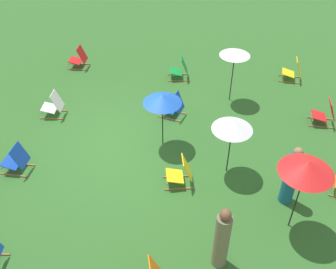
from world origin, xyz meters
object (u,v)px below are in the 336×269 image
Objects in this scene: deckchair_10 at (180,69)px; umbrella_1 at (307,167)px; person_0 at (222,239)px; umbrella_3 at (162,99)px; deckchair_2 at (325,114)px; deckchair_3 at (293,71)px; umbrella_0 at (233,125)px; person_1 at (291,177)px; deckchair_0 at (79,58)px; deckchair_7 at (174,106)px; deckchair_6 at (54,105)px; deckchair_4 at (181,173)px; umbrella_2 at (235,52)px; deckchair_9 at (16,160)px.

umbrella_1 reaches higher than deckchair_10.
umbrella_1 is 2.23m from person_0.
umbrella_3 is 1.00× the size of person_0.
deckchair_2 and deckchair_3 have the same top height.
umbrella_0 is 1.83m from person_1.
umbrella_3 is at bearing 41.84° from deckchair_0.
person_1 is (5.85, 6.87, 0.42)m from deckchair_0.
umbrella_3 is 3.77m from person_1.
deckchair_7 is (2.62, -4.01, 0.00)m from deckchair_3.
deckchair_7 is at bearing 92.26° from deckchair_6.
deckchair_6 is at bearing -131.49° from deckchair_4.
deckchair_7 is at bearing 172.16° from umbrella_3.
umbrella_3 reaches higher than deckchair_7.
deckchair_0 is 1.00× the size of deckchair_10.
deckchair_0 is 0.45× the size of umbrella_2.
deckchair_4 is at bearing 55.95° from deckchair_6.
deckchair_2 is 3.30m from umbrella_2.
deckchair_4 is at bearing 25.59° from deckchair_7.
umbrella_0 is at bearing -104.82° from person_1.
deckchair_7 is 0.51× the size of umbrella_3.
deckchair_10 is (-2.68, 3.73, 0.00)m from deckchair_6.
person_1 is (3.15, 3.05, 0.42)m from deckchair_7.
umbrella_1 is at bearing 57.23° from deckchair_4.
deckchair_9 is (5.48, -7.86, 0.00)m from deckchair_3.
deckchair_10 is at bearing -79.08° from deckchair_3.
person_1 is at bearing 60.68° from deckchair_7.
umbrella_3 reaches higher than deckchair_6.
deckchair_3 is 1.00× the size of deckchair_9.
umbrella_2 is (-1.00, -2.83, 1.37)m from deckchair_2.
deckchair_10 is at bearing -160.41° from umbrella_0.
deckchair_3 is at bearing 55.48° from person_0.
umbrella_2 is 1.09× the size of person_0.
deckchair_7 is 4.80m from deckchair_9.
deckchair_2 and deckchair_6 have the same top height.
deckchair_2 is at bearing 108.09° from deckchair_7.
umbrella_3 is at bearing 97.81° from person_0.
umbrella_0 is at bearing -139.37° from umbrella_1.
deckchair_4 is at bearing -112.17° from umbrella_1.
deckchair_2 is 0.41× the size of umbrella_1.
deckchair_6 is 6.99m from person_0.
deckchair_6 is 0.45× the size of umbrella_2.
umbrella_1 is at bearing 51.67° from umbrella_3.
person_1 is at bearing 64.46° from deckchair_6.
umbrella_1 is at bearing 19.23° from person_0.
umbrella_1 is at bearing -1.77° from deckchair_3.
deckchair_10 is at bearing -113.01° from deckchair_2.
umbrella_1 reaches higher than deckchair_9.
deckchair_4 is 0.49× the size of umbrella_3.
deckchair_7 is 4.40m from person_1.
deckchair_10 is at bearing -163.33° from deckchair_7.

